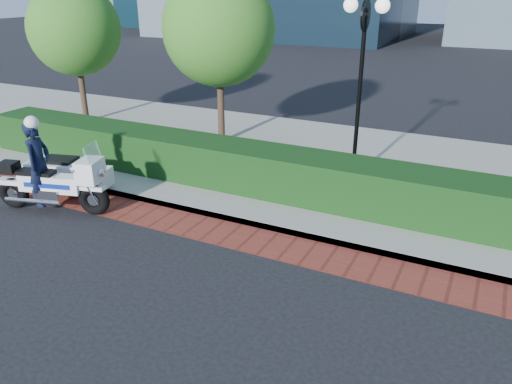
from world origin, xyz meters
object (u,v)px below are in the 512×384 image
at_px(lamppost, 362,64).
at_px(police_motorcycle, 56,174).
at_px(tree_b, 219,29).
at_px(tree_a, 74,30).

xyz_separation_m(lamppost, police_motorcycle, (-5.63, -4.10, -2.23)).
xyz_separation_m(lamppost, tree_b, (-4.50, 1.30, 0.48)).
relative_size(lamppost, tree_a, 0.92).
bearing_deg(tree_a, tree_b, 0.00).
bearing_deg(lamppost, tree_b, 163.89).
xyz_separation_m(tree_a, tree_b, (5.50, 0.00, 0.21)).
xyz_separation_m(tree_b, police_motorcycle, (-1.13, -5.40, -2.70)).
relative_size(tree_b, police_motorcycle, 1.85).
height_order(lamppost, tree_b, tree_b).
relative_size(tree_a, tree_b, 0.94).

